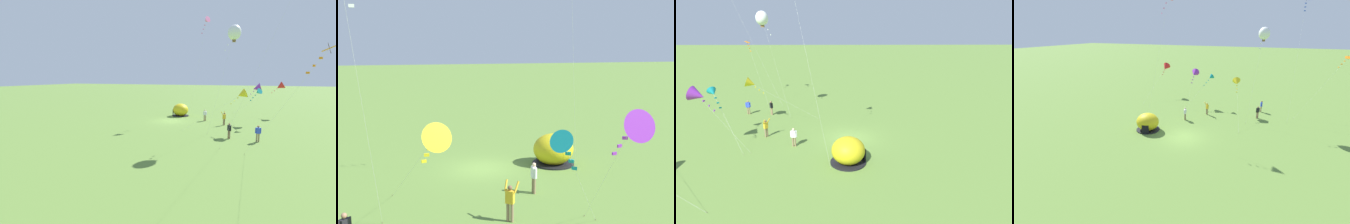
{
  "view_description": "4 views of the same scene",
  "coord_description": "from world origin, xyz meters",
  "views": [
    {
      "loc": [
        31.54,
        10.73,
        6.6
      ],
      "look_at": [
        2.34,
        0.54,
        1.74
      ],
      "focal_mm": 24.0,
      "sensor_mm": 36.0,
      "label": 1
    },
    {
      "loc": [
        5.01,
        24.2,
        7.89
      ],
      "look_at": [
        -1.24,
        1.37,
        3.91
      ],
      "focal_mm": 42.0,
      "sensor_mm": 36.0,
      "label": 2
    },
    {
      "loc": [
        -23.13,
        0.93,
        10.0
      ],
      "look_at": [
        2.26,
        0.51,
        1.88
      ],
      "focal_mm": 28.0,
      "sensor_mm": 36.0,
      "label": 3
    },
    {
      "loc": [
        8.3,
        -21.37,
        11.47
      ],
      "look_at": [
        -0.96,
        1.76,
        2.33
      ],
      "focal_mm": 24.0,
      "sensor_mm": 36.0,
      "label": 4
    }
  ],
  "objects": [
    {
      "name": "ground_plane",
      "position": [
        0.0,
        0.0,
        0.0
      ],
      "size": [
        300.0,
        300.0,
        0.0
      ],
      "primitive_type": "plane",
      "color": "olive"
    },
    {
      "name": "popup_tent",
      "position": [
        -4.84,
        0.29,
        1.0
      ],
      "size": [
        2.81,
        2.81,
        2.1
      ],
      "color": "gold",
      "rests_on": "ground"
    },
    {
      "name": "person_flying_kite",
      "position": [
        0.39,
        8.02,
        1.0
      ],
      "size": [
        0.71,
        0.68,
        1.89
      ],
      "color": "#8C7251",
      "rests_on": "ground"
    },
    {
      "name": "person_far_back",
      "position": [
        -1.81,
        5.0,
        0.96
      ],
      "size": [
        0.24,
        0.59,
        1.72
      ],
      "color": "#8C7251",
      "rests_on": "ground"
    },
    {
      "name": "kite_teal",
      "position": [
        -0.33,
        12.2,
        4.6
      ],
      "size": [
        3.76,
        3.92,
        5.12
      ],
      "color": "silver",
      "rests_on": "ground"
    },
    {
      "name": "kite_yellow",
      "position": [
        3.91,
        10.24,
        4.55
      ],
      "size": [
        2.4,
        7.64,
        5.25
      ],
      "color": "silver",
      "rests_on": "ground"
    },
    {
      "name": "kite_purple",
      "position": [
        -2.96,
        12.14,
        5.0
      ],
      "size": [
        1.26,
        4.46,
        5.75
      ],
      "color": "silver",
      "rests_on": "ground"
    }
  ]
}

